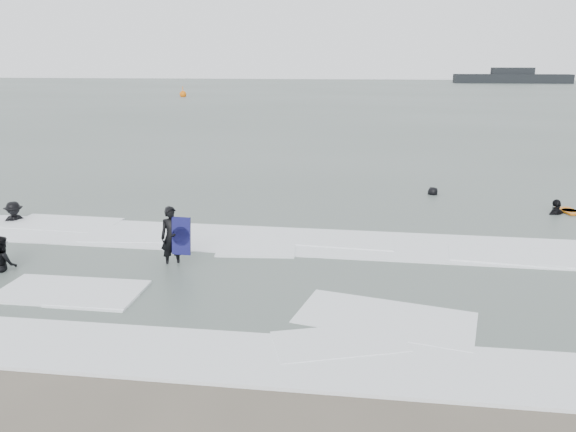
# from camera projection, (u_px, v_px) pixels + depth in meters

# --- Properties ---
(ground) EXTENTS (320.00, 320.00, 0.00)m
(ground) POSITION_uv_depth(u_px,v_px,m) (248.00, 343.00, 10.47)
(ground) COLOR brown
(ground) RESTS_ON ground
(sea) EXTENTS (320.00, 320.00, 0.00)m
(sea) POSITION_uv_depth(u_px,v_px,m) (361.00, 95.00, 86.70)
(sea) COLOR #47544C
(sea) RESTS_ON ground
(surfer_centre) EXTENTS (0.69, 0.61, 1.59)m
(surfer_centre) POSITION_uv_depth(u_px,v_px,m) (174.00, 266.00, 14.43)
(surfer_centre) COLOR black
(surfer_centre) RESTS_ON ground
(surfer_wading) EXTENTS (0.91, 0.89, 1.48)m
(surfer_wading) POSITION_uv_depth(u_px,v_px,m) (5.00, 272.00, 14.03)
(surfer_wading) COLOR black
(surfer_wading) RESTS_ON ground
(surfer_breaker) EXTENTS (1.15, 1.10, 1.56)m
(surfer_breaker) POSITION_uv_depth(u_px,v_px,m) (15.00, 223.00, 18.26)
(surfer_breaker) COLOR black
(surfer_breaker) RESTS_ON ground
(surfer_right_near) EXTENTS (1.06, 0.92, 1.71)m
(surfer_right_near) POSITION_uv_depth(u_px,v_px,m) (556.00, 215.00, 19.17)
(surfer_right_near) COLOR black
(surfer_right_near) RESTS_ON ground
(surfer_right_far) EXTENTS (0.83, 0.87, 1.50)m
(surfer_right_far) POSITION_uv_depth(u_px,v_px,m) (433.00, 196.00, 21.93)
(surfer_right_far) COLOR black
(surfer_right_far) RESTS_ON ground
(surf_foam) EXTENTS (30.03, 9.06, 0.09)m
(surf_foam) POSITION_uv_depth(u_px,v_px,m) (280.00, 271.00, 13.99)
(surf_foam) COLOR white
(surf_foam) RESTS_ON ground
(bodyboards) EXTENTS (17.01, 9.04, 1.25)m
(bodyboards) POSITION_uv_depth(u_px,v_px,m) (283.00, 230.00, 15.78)
(bodyboards) COLOR #0F0F46
(bodyboards) RESTS_ON ground
(buoy) EXTENTS (1.00, 1.00, 1.65)m
(buoy) POSITION_uv_depth(u_px,v_px,m) (183.00, 94.00, 82.73)
(buoy) COLOR orange
(buoy) RESTS_ON ground
(vessel_horizon) EXTENTS (26.86, 4.80, 3.65)m
(vessel_horizon) POSITION_uv_depth(u_px,v_px,m) (512.00, 78.00, 134.45)
(vessel_horizon) COLOR black
(vessel_horizon) RESTS_ON ground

